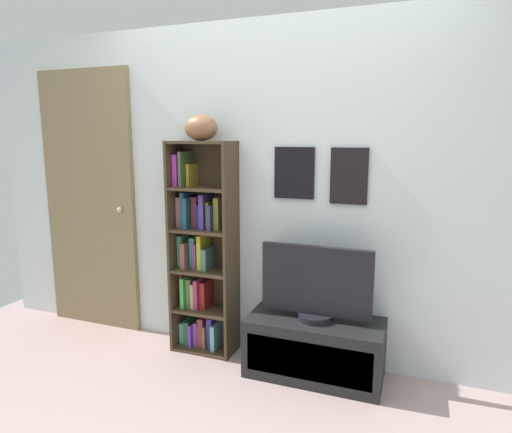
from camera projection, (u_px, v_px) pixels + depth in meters
back_wall at (274, 194)px, 3.03m from camera, size 4.80×0.08×2.31m
bookshelf at (201, 254)px, 3.17m from camera, size 0.45×0.25×1.52m
football at (201, 128)px, 2.97m from camera, size 0.28×0.21×0.17m
tv_stand at (314, 348)px, 2.86m from camera, size 0.87×0.40×0.39m
television at (316, 284)px, 2.78m from camera, size 0.71×0.22×0.48m
door at (90, 202)px, 3.53m from camera, size 0.84×0.09×2.06m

